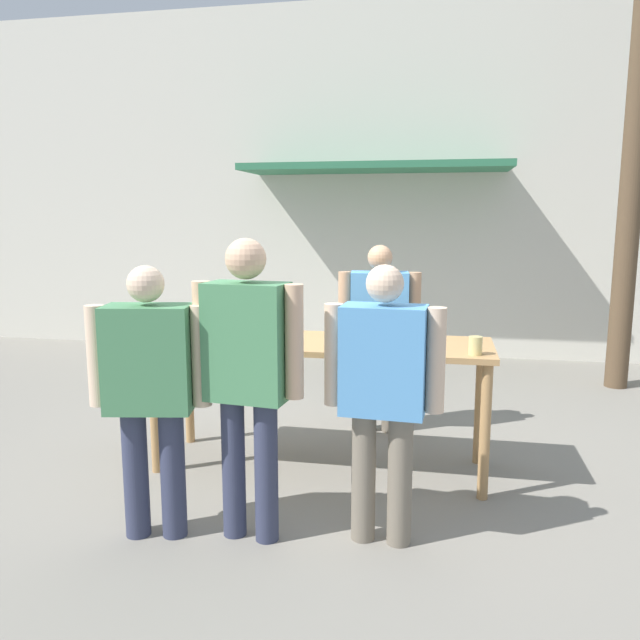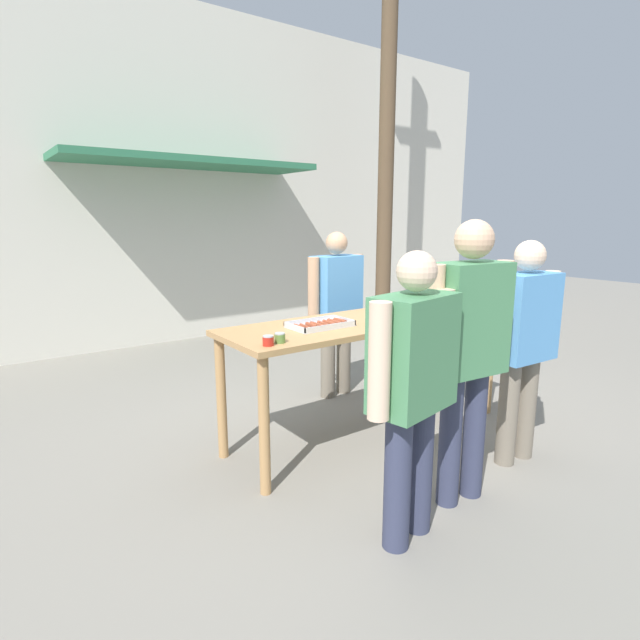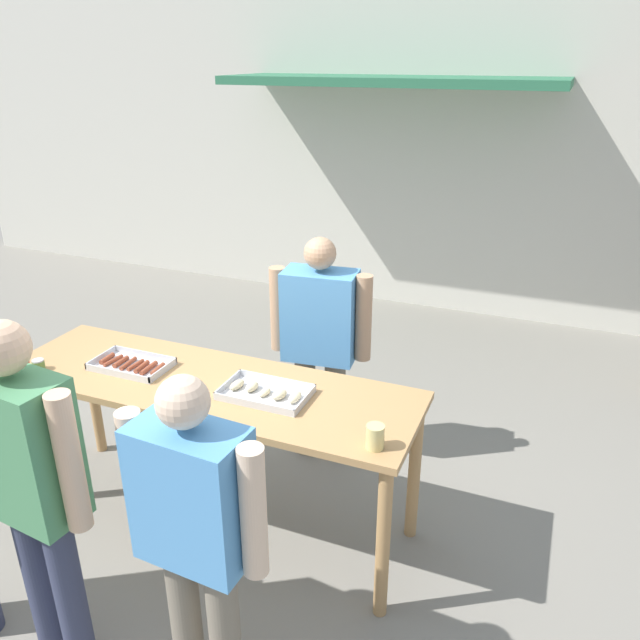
% 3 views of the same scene
% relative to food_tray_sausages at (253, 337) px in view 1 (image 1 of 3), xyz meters
% --- Properties ---
extents(ground_plane, '(24.00, 24.00, 0.00)m').
position_rel_food_tray_sausages_xyz_m(ground_plane, '(0.49, 0.01, -0.96)').
color(ground_plane, gray).
extents(building_facade_back, '(12.00, 1.11, 4.50)m').
position_rel_food_tray_sausages_xyz_m(building_facade_back, '(0.49, 3.99, 1.29)').
color(building_facade_back, beige).
rests_on(building_facade_back, ground).
extents(serving_table, '(2.41, 0.74, 0.95)m').
position_rel_food_tray_sausages_xyz_m(serving_table, '(0.49, 0.01, -0.13)').
color(serving_table, tan).
rests_on(serving_table, ground).
extents(food_tray_sausages, '(0.45, 0.27, 0.04)m').
position_rel_food_tray_sausages_xyz_m(food_tray_sausages, '(0.00, 0.00, 0.00)').
color(food_tray_sausages, silver).
rests_on(food_tray_sausages, serving_table).
extents(food_tray_buns, '(0.47, 0.29, 0.05)m').
position_rel_food_tray_sausages_xyz_m(food_tray_buns, '(0.87, 0.00, 0.00)').
color(food_tray_buns, silver).
rests_on(food_tray_buns, serving_table).
extents(condiment_jar_mustard, '(0.07, 0.07, 0.06)m').
position_rel_food_tray_sausages_xyz_m(condiment_jar_mustard, '(-0.58, -0.25, 0.02)').
color(condiment_jar_mustard, '#B22319').
rests_on(condiment_jar_mustard, serving_table).
extents(condiment_jar_ketchup, '(0.07, 0.07, 0.06)m').
position_rel_food_tray_sausages_xyz_m(condiment_jar_ketchup, '(-0.48, -0.23, 0.02)').
color(condiment_jar_ketchup, '#567A38').
rests_on(condiment_jar_ketchup, serving_table).
extents(beer_cup, '(0.09, 0.09, 0.12)m').
position_rel_food_tray_sausages_xyz_m(beer_cup, '(1.56, -0.24, 0.04)').
color(beer_cup, '#DBC67A').
rests_on(beer_cup, serving_table).
extents(person_server_behind_table, '(0.68, 0.31, 1.59)m').
position_rel_food_tray_sausages_xyz_m(person_server_behind_table, '(0.83, 0.88, -0.03)').
color(person_server_behind_table, '#756B5B').
rests_on(person_server_behind_table, ground).
extents(person_customer_holding_hotdog, '(0.67, 0.34, 1.56)m').
position_rel_food_tray_sausages_xyz_m(person_customer_holding_hotdog, '(-0.25, -1.14, -0.05)').
color(person_customer_holding_hotdog, '#333851').
rests_on(person_customer_holding_hotdog, ground).
extents(person_customer_with_cup, '(0.66, 0.28, 1.57)m').
position_rel_food_tray_sausages_xyz_m(person_customer_with_cup, '(1.03, -0.96, -0.04)').
color(person_customer_with_cup, '#756B5B').
rests_on(person_customer_with_cup, ground).
extents(person_customer_waiting_in_line, '(0.64, 0.29, 1.71)m').
position_rel_food_tray_sausages_xyz_m(person_customer_waiting_in_line, '(0.30, -1.06, 0.05)').
color(person_customer_waiting_in_line, '#333851').
rests_on(person_customer_waiting_in_line, ground).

